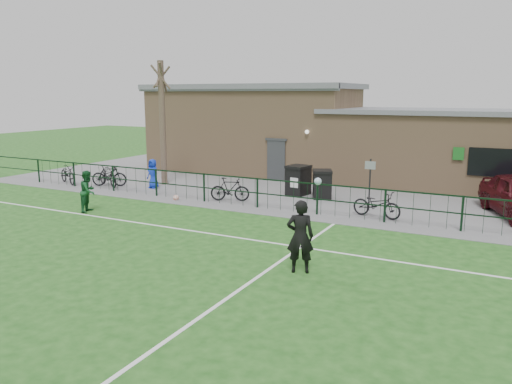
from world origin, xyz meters
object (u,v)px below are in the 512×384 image
at_px(sign_post, 370,185).
at_px(bicycle_c, 108,176).
at_px(bicycle_a, 68,174).
at_px(bare_tree, 162,124).
at_px(wheelie_bin_right, 322,185).
at_px(bicycle_d, 230,189).
at_px(wheelie_bin_left, 298,181).
at_px(bicycle_b, 109,176).
at_px(bicycle_e, 377,204).
at_px(spectator_child, 153,174).
at_px(outfield_player, 88,191).
at_px(ball_ground, 176,198).

distance_m(sign_post, bicycle_c, 12.69).
bearing_deg(sign_post, bicycle_a, -175.76).
xyz_separation_m(bare_tree, wheelie_bin_right, (8.15, 0.35, -2.41)).
bearing_deg(bicycle_d, bare_tree, 47.82).
bearing_deg(wheelie_bin_right, wheelie_bin_left, 143.68).
height_order(wheelie_bin_right, bicycle_b, wheelie_bin_right).
distance_m(sign_post, bicycle_e, 1.20).
xyz_separation_m(wheelie_bin_right, spectator_child, (-7.94, -1.48, 0.12)).
relative_size(wheelie_bin_right, spectator_child, 0.82).
bearing_deg(bicycle_c, bicycle_a, 124.56).
bearing_deg(wheelie_bin_left, bare_tree, -163.92).
xyz_separation_m(wheelie_bin_left, spectator_child, (-6.73, -1.73, 0.08)).
height_order(bicycle_d, outfield_player, outfield_player).
distance_m(wheelie_bin_left, outfield_player, 8.86).
xyz_separation_m(spectator_child, ball_ground, (2.60, -1.72, -0.59)).
height_order(bare_tree, wheelie_bin_left, bare_tree).
distance_m(wheelie_bin_left, sign_post, 3.97).
relative_size(wheelie_bin_right, bicycle_d, 0.69).
xyz_separation_m(wheelie_bin_right, bicycle_c, (-10.27, -2.02, -0.07)).
height_order(bicycle_c, outfield_player, outfield_player).
distance_m(bicycle_c, spectator_child, 2.39).
xyz_separation_m(wheelie_bin_left, wheelie_bin_right, (1.21, -0.26, -0.04)).
height_order(bicycle_c, ball_ground, bicycle_c).
relative_size(sign_post, ball_ground, 8.30).
bearing_deg(bicycle_d, bicycle_a, 70.38).
xyz_separation_m(wheelie_bin_left, bicycle_a, (-11.31, -2.72, -0.11)).
xyz_separation_m(bicycle_a, bicycle_b, (2.35, 0.41, 0.02)).
bearing_deg(bicycle_d, bicycle_e, -110.55).
bearing_deg(spectator_child, bicycle_c, -153.33).
distance_m(bare_tree, bicycle_e, 11.52).
relative_size(bicycle_d, spectator_child, 1.19).
height_order(bicycle_c, bicycle_e, bicycle_c).
bearing_deg(ball_ground, bicycle_e, 6.24).
relative_size(bicycle_e, spectator_child, 1.32).
height_order(wheelie_bin_left, bicycle_c, wheelie_bin_left).
height_order(sign_post, bicycle_b, sign_post).
bearing_deg(bicycle_b, spectator_child, -98.41).
distance_m(sign_post, bicycle_d, 5.72).
distance_m(wheelie_bin_left, bicycle_c, 9.34).
bearing_deg(bicycle_b, wheelie_bin_right, -101.43).
bearing_deg(bicycle_e, outfield_player, 123.02).
bearing_deg(bare_tree, bicycle_d, -21.57).
bearing_deg(bicycle_a, bare_tree, -40.09).
relative_size(wheelie_bin_left, wheelie_bin_right, 1.07).
bearing_deg(ball_ground, wheelie_bin_left, 39.88).
relative_size(bicycle_b, bicycle_e, 0.94).
bearing_deg(sign_post, bare_tree, 174.58).
relative_size(bare_tree, bicycle_c, 3.13).
distance_m(bare_tree, bicycle_d, 5.85).
relative_size(wheelie_bin_left, bicycle_e, 0.67).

